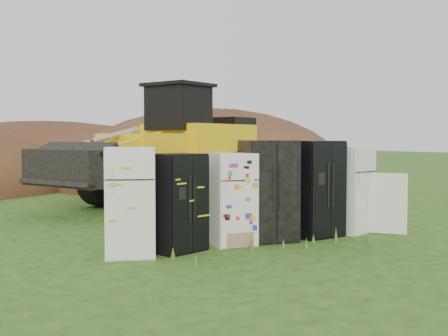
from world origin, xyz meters
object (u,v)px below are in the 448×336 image
at_px(fridge_dark_mid, 268,191).
at_px(wheel_loader, 158,144).
at_px(fridge_black_side, 176,203).
at_px(fridge_black_right, 315,189).
at_px(fridge_leftmost, 131,202).
at_px(fridge_sticker, 232,199).
at_px(fridge_open_door, 349,190).

height_order(fridge_dark_mid, wheel_loader, wheel_loader).
relative_size(fridge_black_side, wheel_loader, 0.23).
bearing_deg(fridge_black_right, wheel_loader, 91.28).
height_order(fridge_black_side, wheel_loader, wheel_loader).
xyz_separation_m(fridge_leftmost, fridge_dark_mid, (2.73, 0.06, 0.05)).
xyz_separation_m(fridge_leftmost, fridge_sticker, (1.94, 0.05, -0.06)).
distance_m(fridge_dark_mid, fridge_open_door, 1.98).
height_order(fridge_sticker, fridge_open_door, fridge_open_door).
distance_m(fridge_leftmost, fridge_dark_mid, 2.74).
height_order(fridge_open_door, wheel_loader, wheel_loader).
height_order(fridge_leftmost, wheel_loader, wheel_loader).
distance_m(fridge_dark_mid, fridge_black_right, 1.06).
bearing_deg(fridge_dark_mid, fridge_black_side, -165.87).
bearing_deg(fridge_black_side, fridge_black_right, -18.10).
bearing_deg(fridge_sticker, fridge_black_side, -171.50).
height_order(fridge_leftmost, fridge_sticker, fridge_leftmost).
relative_size(fridge_black_side, fridge_black_right, 0.89).
bearing_deg(fridge_open_door, fridge_black_right, 164.23).
bearing_deg(wheel_loader, fridge_black_right, -106.51).
height_order(fridge_dark_mid, fridge_open_door, fridge_dark_mid).
distance_m(fridge_sticker, fridge_dark_mid, 0.80).
bearing_deg(wheel_loader, fridge_black_side, -133.38).
bearing_deg(fridge_sticker, fridge_dark_mid, 8.15).
height_order(fridge_black_right, wheel_loader, wheel_loader).
xyz_separation_m(fridge_leftmost, wheel_loader, (3.05, 6.16, 0.88)).
xyz_separation_m(fridge_black_right, fridge_open_door, (0.91, 0.03, -0.06)).
relative_size(fridge_sticker, fridge_black_right, 0.88).
bearing_deg(fridge_black_side, fridge_dark_mid, -16.93).
xyz_separation_m(fridge_leftmost, fridge_black_right, (3.80, 0.03, 0.05)).
height_order(fridge_sticker, fridge_dark_mid, fridge_dark_mid).
bearing_deg(fridge_leftmost, fridge_sticker, 22.76).
relative_size(fridge_black_right, wheel_loader, 0.26).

